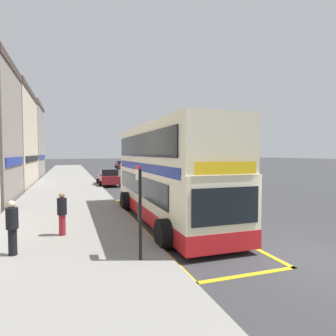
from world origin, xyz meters
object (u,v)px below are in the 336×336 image
parked_car_grey_ahead (142,170)px  pedestrian_further_back (62,212)px  bus_stop_sign (140,205)px  parked_car_maroon_behind (109,177)px  parked_car_maroon_far (121,165)px  pedestrian_waiting_near_sign (12,226)px  double_decker_bus (167,176)px

parked_car_grey_ahead → pedestrian_further_back: (-9.60, -27.24, 0.18)m
bus_stop_sign → pedestrian_further_back: bus_stop_sign is taller
parked_car_grey_ahead → parked_car_maroon_behind: same height
parked_car_maroon_behind → parked_car_maroon_far: size_ratio=1.00×
bus_stop_sign → parked_car_maroon_behind: size_ratio=0.63×
bus_stop_sign → parked_car_maroon_behind: (1.73, 20.22, -0.90)m
parked_car_grey_ahead → pedestrian_waiting_near_sign: pedestrian_waiting_near_sign is taller
bus_stop_sign → pedestrian_further_back: bearing=123.2°
parked_car_maroon_behind → pedestrian_further_back: 17.40m
parked_car_maroon_behind → parked_car_maroon_far: bearing=76.6°
double_decker_bus → bus_stop_sign: 5.46m
parked_car_maroon_behind → pedestrian_waiting_near_sign: (-5.19, -18.70, 0.22)m
pedestrian_waiting_near_sign → pedestrian_further_back: size_ratio=1.03×
double_decker_bus → bus_stop_sign: double_decker_bus is taller
parked_car_grey_ahead → pedestrian_waiting_near_sign: (-10.94, -28.97, 0.22)m
parked_car_maroon_behind → pedestrian_further_back: size_ratio=2.68×
parked_car_maroon_far → parked_car_grey_ahead: bearing=88.4°
parked_car_maroon_far → pedestrian_waiting_near_sign: pedestrian_waiting_near_sign is taller
parked_car_maroon_behind → pedestrian_waiting_near_sign: pedestrian_waiting_near_sign is taller
pedestrian_waiting_near_sign → pedestrian_further_back: (1.33, 1.73, -0.03)m
parked_car_grey_ahead → double_decker_bus: bearing=76.4°
parked_car_grey_ahead → pedestrian_further_back: size_ratio=2.68×
parked_car_maroon_behind → pedestrian_waiting_near_sign: bearing=-107.0°
bus_stop_sign → pedestrian_waiting_near_sign: size_ratio=1.63×
bus_stop_sign → parked_car_maroon_far: bus_stop_sign is taller
parked_car_grey_ahead → parked_car_maroon_behind: size_ratio=1.00×
bus_stop_sign → parked_car_grey_ahead: bearing=76.2°
double_decker_bus → parked_car_maroon_far: bearing=83.0°
parked_car_maroon_far → pedestrian_further_back: bearing=77.6°
parked_car_grey_ahead → pedestrian_further_back: 28.88m
double_decker_bus → parked_car_grey_ahead: (5.03, 25.62, -1.26)m
pedestrian_waiting_near_sign → bus_stop_sign: bearing=-23.7°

